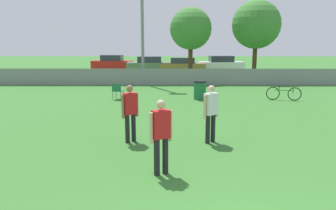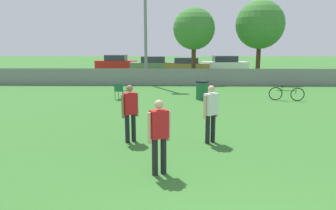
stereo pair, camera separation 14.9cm
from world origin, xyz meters
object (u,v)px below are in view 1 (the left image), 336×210
(trash_bin, at_px, (200,90))
(parked_car_tan, at_px, (183,65))
(player_defender_red, at_px, (130,110))
(parked_car_olive, at_px, (150,65))
(tree_near_pole, at_px, (191,29))
(tree_far_right, at_px, (256,25))
(player_receiver_white, at_px, (211,110))
(parked_car_white, at_px, (221,64))
(folding_chair_sideline, at_px, (118,90))
(light_pole, at_px, (142,3))
(player_thrower_red, at_px, (161,133))
(bicycle_sideline, at_px, (284,93))
(parked_car_red, at_px, (112,63))

(trash_bin, bearing_deg, parked_car_tan, 91.13)
(player_defender_red, distance_m, parked_car_olive, 21.55)
(tree_near_pole, bearing_deg, tree_far_right, 4.97)
(player_receiver_white, bearing_deg, parked_car_white, 44.29)
(player_defender_red, relative_size, folding_chair_sideline, 2.08)
(light_pole, distance_m, player_thrower_red, 15.88)
(bicycle_sideline, relative_size, parked_car_white, 0.38)
(light_pole, bearing_deg, player_defender_red, -87.02)
(tree_far_right, bearing_deg, bicycle_sideline, -94.35)
(bicycle_sideline, xyz_separation_m, trash_bin, (-4.10, 0.24, 0.13))
(tree_far_right, xyz_separation_m, player_thrower_red, (-6.43, -17.56, -3.08))
(tree_near_pole, relative_size, parked_car_tan, 1.22)
(parked_car_olive, bearing_deg, player_defender_red, -89.04)
(tree_near_pole, height_order, bicycle_sideline, tree_near_pole)
(light_pole, height_order, tree_far_right, light_pole)
(player_receiver_white, height_order, parked_car_olive, player_receiver_white)
(tree_far_right, xyz_separation_m, player_defender_red, (-7.37, -15.23, -3.08))
(parked_car_tan, xyz_separation_m, parked_car_white, (3.64, 0.86, 0.06))
(trash_bin, bearing_deg, bicycle_sideline, -3.39)
(light_pole, distance_m, parked_car_red, 12.84)
(tree_far_right, bearing_deg, light_pole, -163.52)
(tree_near_pole, relative_size, player_defender_red, 3.15)
(tree_near_pole, height_order, player_thrower_red, tree_near_pole)
(light_pole, relative_size, player_thrower_red, 5.46)
(player_receiver_white, bearing_deg, parked_car_red, 69.88)
(light_pole, height_order, player_receiver_white, light_pole)
(folding_chair_sideline, relative_size, trash_bin, 0.85)
(parked_car_red, bearing_deg, parked_car_white, -7.45)
(parked_car_olive, bearing_deg, bicycle_sideline, -64.08)
(bicycle_sideline, bearing_deg, player_receiver_white, -111.36)
(tree_far_right, height_order, trash_bin, tree_far_right)
(light_pole, xyz_separation_m, trash_bin, (3.30, -5.78, -4.83))
(parked_car_white, bearing_deg, parked_car_tan, -170.88)
(player_receiver_white, distance_m, bicycle_sideline, 8.20)
(parked_car_red, bearing_deg, parked_car_olive, -30.22)
(player_thrower_red, distance_m, player_receiver_white, 2.66)
(tree_far_right, height_order, player_receiver_white, tree_far_right)
(player_receiver_white, height_order, parked_car_white, player_receiver_white)
(player_receiver_white, distance_m, parked_car_white, 22.48)
(tree_far_right, bearing_deg, player_defender_red, -115.83)
(light_pole, distance_m, bicycle_sideline, 10.75)
(player_defender_red, height_order, trash_bin, player_defender_red)
(player_receiver_white, relative_size, parked_car_olive, 0.39)
(player_receiver_white, bearing_deg, light_pole, 66.68)
(parked_car_olive, bearing_deg, trash_bin, -77.88)
(light_pole, xyz_separation_m, player_defender_red, (0.67, -12.85, -4.35))
(bicycle_sideline, distance_m, parked_car_red, 20.75)
(tree_far_right, xyz_separation_m, bicycle_sideline, (-0.64, -8.40, -3.68))
(parked_car_tan, bearing_deg, folding_chair_sideline, -99.62)
(light_pole, height_order, player_defender_red, light_pole)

